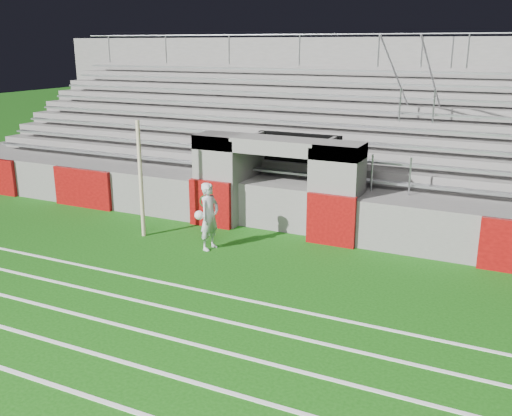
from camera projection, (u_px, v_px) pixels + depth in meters
The scene contains 6 objects.
ground at pixel (214, 272), 13.10m from camera, with size 90.00×90.00×0.00m, color #124A0C.
field_post at pixel (141, 179), 15.18m from camera, with size 0.11×0.11×3.16m, color #BBAA8B.
field_markings at pixel (53, 385), 8.77m from camera, with size 28.00×8.09×0.01m.
stadium_structure at pixel (328, 152), 19.59m from camera, with size 26.00×8.48×5.42m.
goalkeeper_with_ball at pixel (209, 216), 14.38m from camera, with size 0.57×0.68×1.74m.
hose_coil at pixel (206, 201), 16.23m from camera, with size 0.55×0.14×0.55m.
Camera 1 is at (6.14, -10.56, 5.06)m, focal length 40.00 mm.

